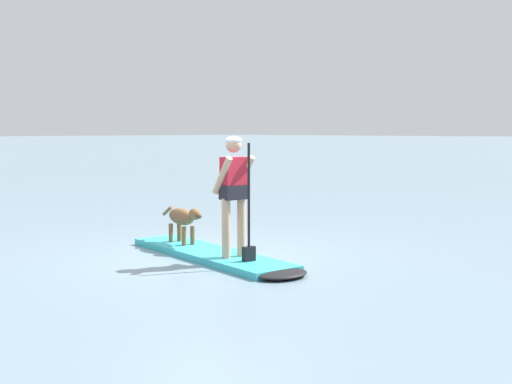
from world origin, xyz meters
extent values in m
plane|color=slate|center=(0.00, 0.00, 0.00)|extent=(400.00, 400.00, 0.00)
cube|color=#33B2BF|center=(0.00, 0.00, 0.05)|extent=(3.37, 1.33, 0.10)
ellipsoid|color=black|center=(1.62, -0.28, 0.05)|extent=(0.68, 0.83, 0.10)
cylinder|color=tan|center=(0.62, 0.02, 0.52)|extent=(0.12, 0.12, 0.83)
cylinder|color=tan|center=(0.58, -0.23, 0.52)|extent=(0.12, 0.12, 0.83)
cube|color=black|center=(0.60, -0.11, 1.01)|extent=(0.28, 0.39, 0.20)
cube|color=#B21E2D|center=(0.60, -0.11, 1.22)|extent=(0.26, 0.37, 0.57)
sphere|color=tan|center=(0.60, -0.11, 1.67)|extent=(0.22, 0.22, 0.22)
ellipsoid|color=white|center=(0.60, -0.11, 1.73)|extent=(0.23, 0.23, 0.11)
cylinder|color=tan|center=(0.63, 0.08, 1.25)|extent=(0.43, 0.16, 0.54)
cylinder|color=tan|center=(0.57, -0.29, 1.25)|extent=(0.43, 0.16, 0.54)
cylinder|color=black|center=(0.95, -0.17, 0.90)|extent=(0.04, 0.04, 1.60)
cube|color=black|center=(0.95, -0.17, 0.20)|extent=(0.11, 0.19, 0.20)
ellipsoid|color=brown|center=(-0.79, 0.14, 0.52)|extent=(0.69, 0.33, 0.26)
ellipsoid|color=brown|center=(-0.41, 0.07, 0.60)|extent=(0.24, 0.20, 0.18)
ellipsoid|color=#503923|center=(-0.30, 0.05, 0.58)|extent=(0.13, 0.10, 0.08)
cylinder|color=brown|center=(-1.22, 0.21, 0.57)|extent=(0.27, 0.10, 0.18)
cylinder|color=brown|center=(-0.58, 0.18, 0.25)|extent=(0.07, 0.07, 0.29)
cylinder|color=brown|center=(-0.61, 0.03, 0.25)|extent=(0.07, 0.07, 0.29)
cylinder|color=brown|center=(-0.98, 0.25, 0.25)|extent=(0.07, 0.07, 0.29)
cylinder|color=brown|center=(-1.00, 0.10, 0.25)|extent=(0.07, 0.07, 0.29)
camera|label=1|loc=(6.92, -6.48, 1.86)|focal=45.72mm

